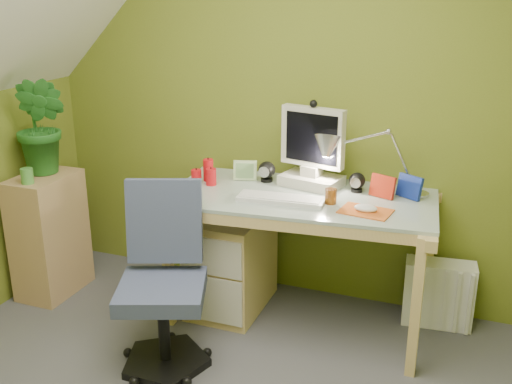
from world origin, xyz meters
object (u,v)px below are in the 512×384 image
(desk_lamp, at_px, (393,147))
(side_ledge, at_px, (50,235))
(potted_plant, at_px, (42,126))
(radiator, at_px, (438,294))
(task_chair, at_px, (162,290))
(monitor, at_px, (313,138))
(desk, at_px, (301,259))

(desk_lamp, height_order, side_ledge, desk_lamp)
(potted_plant, bearing_deg, radiator, 9.92)
(task_chair, bearing_deg, side_ledge, 135.67)
(potted_plant, height_order, task_chair, potted_plant)
(side_ledge, xyz_separation_m, potted_plant, (0.00, 0.05, 0.69))
(task_chair, xyz_separation_m, radiator, (1.29, 0.93, -0.24))
(potted_plant, bearing_deg, desk_lamp, 10.07)
(desk_lamp, bearing_deg, task_chair, -135.58)
(desk_lamp, bearing_deg, potted_plant, -167.57)
(monitor, distance_m, radiator, 1.16)
(desk, bearing_deg, task_chair, -131.93)
(desk, height_order, radiator, desk)
(monitor, distance_m, desk_lamp, 0.45)
(desk, bearing_deg, monitor, 84.87)
(desk, xyz_separation_m, task_chair, (-0.52, -0.70, 0.05))
(desk, relative_size, potted_plant, 2.42)
(side_ledge, xyz_separation_m, radiator, (2.36, 0.46, -0.20))
(side_ledge, distance_m, potted_plant, 0.69)
(side_ledge, bearing_deg, desk_lamp, 11.43)
(desk, bearing_deg, radiator, 11.54)
(radiator, bearing_deg, monitor, 177.67)
(side_ledge, bearing_deg, monitor, 14.54)
(side_ledge, distance_m, task_chair, 1.17)
(potted_plant, distance_m, task_chair, 1.35)
(desk, bearing_deg, desk_lamp, 16.67)
(side_ledge, xyz_separation_m, task_chair, (1.07, -0.46, 0.05))
(desk, xyz_separation_m, monitor, (0.00, 0.18, 0.67))
(desk, xyz_separation_m, side_ledge, (-1.59, -0.23, 0.00))
(desk, xyz_separation_m, radiator, (0.77, 0.23, -0.20))
(desk, distance_m, monitor, 0.70)
(potted_plant, bearing_deg, desk, 6.54)
(task_chair, bearing_deg, monitor, 38.38)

